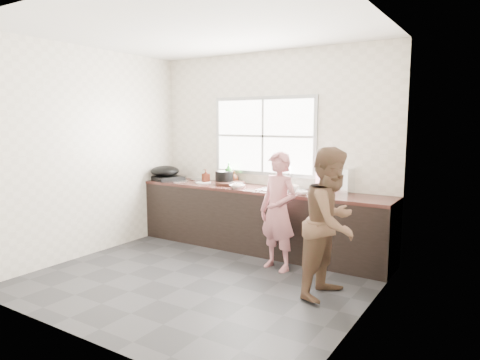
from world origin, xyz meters
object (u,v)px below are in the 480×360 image
Objects in this scene: plate_food at (203,183)px; burner at (168,178)px; dish_rack at (336,180)px; pot_lid_left at (180,181)px; bowl_held at (302,193)px; cutting_board at (230,183)px; glass_jar at (206,179)px; bowl_crabs at (288,189)px; black_pot at (224,178)px; bottle_brown_tall at (206,177)px; pot_lid_right at (199,179)px; wok at (165,171)px; bottle_green at (229,173)px; woman at (278,215)px; bottle_brown_short at (234,177)px; person_side at (331,223)px; bowl_mince at (237,186)px.

burner is at bearing -178.71° from plate_food.
dish_rack is 1.70× the size of pot_lid_left.
cutting_board is at bearing 168.90° from bowl_held.
glass_jar is 0.23× the size of dish_rack.
bowl_crabs reaches higher than bowl_held.
black_pot and bottle_brown_tall have the same top height.
pot_lid_right is at bearing 163.70° from black_pot.
wok is 2.62m from dish_rack.
pot_lid_left is at bearing -162.69° from bottle_green.
plate_food is 0.41m from pot_lid_right.
woman is 7.29× the size of bowl_held.
pot_lid_left is (-0.82, -0.14, -0.02)m from cutting_board.
bottle_green is at bearing 73.23° from black_pot.
wok is at bearing -171.29° from black_pot.
wok is at bearing -167.17° from bottle_green.
wok is at bearing -165.94° from glass_jar.
woman is 3.09× the size of cutting_board.
bottle_brown_tall reaches higher than pot_lid_left.
bottle_brown_short is 0.41× the size of burner.
person_side is 2.25m from black_pot.
bottle_brown_short is (0.35, 0.22, -0.01)m from bottle_brown_tall.
cutting_board is 0.20m from bottle_brown_short.
cutting_board reaches higher than pot_lid_right.
pot_lid_left and pot_lid_right have the same top height.
burner reaches higher than pot_lid_left.
wok is (-0.99, -0.15, 0.05)m from black_pot.
bowl_held reaches higher than plate_food.
plate_food is at bearing 178.74° from bowl_crabs.
woman reaches higher than bowl_held.
dish_rack reaches higher than burner.
bowl_held is 2.32m from wok.
person_side reaches higher than woman.
bottle_brown_short reaches higher than bowl_mince.
glass_jar is at bearing -31.18° from pot_lid_right.
wok is 0.32m from pot_lid_left.
bottle_green reaches higher than burner.
person_side reaches higher than wok.
person_side is 2.29m from bottle_brown_short.
plate_food is (-0.41, -0.09, -0.01)m from cutting_board.
woman is at bearing -34.43° from bottle_brown_short.
wok is (-1.11, -0.14, 0.12)m from cutting_board.
cutting_board is at bearing -45.17° from bottle_green.
woman reaches higher than bottle_brown_short.
bowl_held is (0.14, 0.36, 0.23)m from woman.
bottle_green is 1.25× the size of pot_lid_left.
woman is 0.87× the size of person_side.
cutting_board is at bearing 139.38° from bowl_mince.
black_pot reaches higher than bowl_mince.
cutting_board is 0.18m from bottle_green.
plate_food is at bearing 1.29° from burner.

